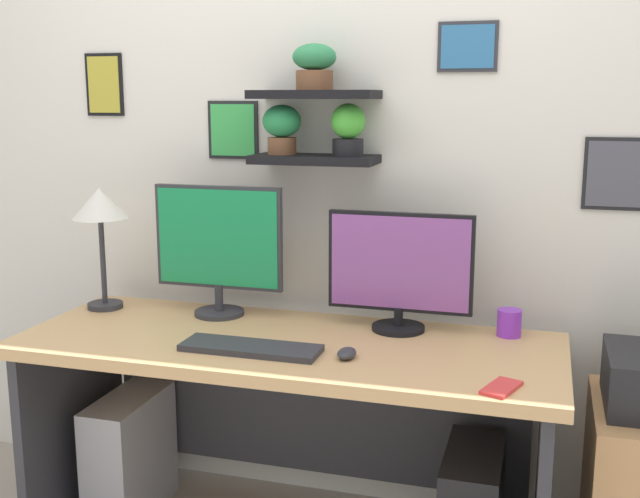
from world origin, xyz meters
TOP-DOWN VIEW (x-y plane):
  - back_wall_assembly at (0.00, 0.44)m, footprint 4.40×0.24m
  - desk at (0.00, 0.06)m, footprint 1.77×0.68m
  - monitor_left at (-0.33, 0.22)m, footprint 0.48×0.18m
  - monitor_right at (0.33, 0.22)m, footprint 0.49×0.18m
  - keyboard at (-0.07, -0.14)m, footprint 0.44×0.14m
  - computer_mouse at (0.23, -0.12)m, footprint 0.06×0.09m
  - desk_lamp at (-0.78, 0.17)m, footprint 0.20×0.20m
  - cell_phone at (0.70, -0.25)m, footprint 0.11×0.16m
  - coffee_mug at (0.70, 0.25)m, footprint 0.08×0.08m
  - computer_tower_left at (-0.64, 0.06)m, footprint 0.18×0.40m

SIDE VIEW (x-z plane):
  - computer_tower_left at x=-0.64m, z-range 0.00..0.45m
  - desk at x=0.00m, z-range 0.17..0.92m
  - cell_phone at x=0.70m, z-range 0.75..0.76m
  - keyboard at x=-0.07m, z-range 0.75..0.77m
  - computer_mouse at x=0.23m, z-range 0.75..0.78m
  - coffee_mug at x=0.70m, z-range 0.75..0.84m
  - monitor_right at x=0.33m, z-range 0.76..1.16m
  - monitor_left at x=-0.33m, z-range 0.77..1.24m
  - desk_lamp at x=-0.78m, z-range 0.89..1.34m
  - back_wall_assembly at x=0.00m, z-range 0.00..2.70m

